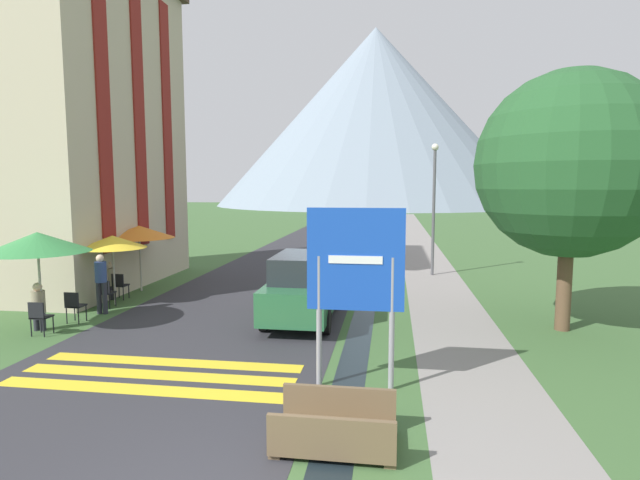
% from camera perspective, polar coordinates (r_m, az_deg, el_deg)
% --- Properties ---
extents(ground_plane, '(160.00, 160.00, 0.00)m').
position_cam_1_polar(ground_plane, '(25.16, 3.71, -2.10)').
color(ground_plane, '#3D6033').
extents(road, '(6.40, 60.00, 0.01)m').
position_cam_1_polar(road, '(35.29, 0.95, 0.32)').
color(road, '#2D2D33').
rests_on(road, ground_plane).
extents(footpath, '(2.20, 60.00, 0.01)m').
position_cam_1_polar(footpath, '(35.05, 10.89, 0.16)').
color(footpath, gray).
rests_on(footpath, ground_plane).
extents(drainage_channel, '(0.60, 60.00, 0.00)m').
position_cam_1_polar(drainage_channel, '(35.02, 6.96, 0.22)').
color(drainage_channel, black).
rests_on(drainage_channel, ground_plane).
extents(crosswalk_marking, '(5.44, 1.84, 0.01)m').
position_cam_1_polar(crosswalk_marking, '(10.46, -18.10, -14.44)').
color(crosswalk_marking, yellow).
rests_on(crosswalk_marking, ground_plane).
extents(mountain_distant, '(58.89, 58.89, 32.64)m').
position_cam_1_polar(mountain_distant, '(96.66, 6.30, 13.74)').
color(mountain_distant, gray).
rests_on(mountain_distant, ground_plane).
extents(hotel_building, '(5.39, 8.53, 12.21)m').
position_cam_1_polar(hotel_building, '(20.49, -26.29, 13.77)').
color(hotel_building, '#BCAD93').
rests_on(hotel_building, ground_plane).
extents(road_sign, '(1.73, 0.11, 3.26)m').
position_cam_1_polar(road_sign, '(8.84, 4.06, -3.94)').
color(road_sign, gray).
rests_on(road_sign, ground_plane).
extents(footbridge, '(1.70, 1.10, 0.65)m').
position_cam_1_polar(footbridge, '(7.50, 1.75, -20.89)').
color(footbridge, brown).
rests_on(footbridge, ground_plane).
extents(parked_car_near, '(1.76, 4.28, 1.82)m').
position_cam_1_polar(parked_car_near, '(13.64, -1.84, -5.33)').
color(parked_car_near, '#28663D').
rests_on(parked_car_near, ground_plane).
extents(parked_car_far, '(1.80, 4.19, 1.82)m').
position_cam_1_polar(parked_car_far, '(26.39, 3.36, 0.28)').
color(parked_car_far, silver).
rests_on(parked_car_far, ground_plane).
extents(cafe_chair_near_right, '(0.40, 0.40, 0.85)m').
position_cam_1_polar(cafe_chair_near_right, '(14.85, -26.29, -6.59)').
color(cafe_chair_near_right, black).
rests_on(cafe_chair_near_right, ground_plane).
extents(cafe_chair_nearest, '(0.40, 0.40, 0.85)m').
position_cam_1_polar(cafe_chair_nearest, '(14.01, -29.42, -7.50)').
color(cafe_chair_nearest, black).
rests_on(cafe_chair_nearest, ground_plane).
extents(cafe_chair_far_right, '(0.40, 0.40, 0.85)m').
position_cam_1_polar(cafe_chair_far_right, '(17.26, -21.94, -4.68)').
color(cafe_chair_far_right, black).
rests_on(cafe_chair_far_right, ground_plane).
extents(cafe_chair_middle, '(0.40, 0.40, 0.85)m').
position_cam_1_polar(cafe_chair_middle, '(16.24, -23.33, -5.40)').
color(cafe_chair_middle, black).
rests_on(cafe_chair_middle, ground_plane).
extents(cafe_umbrella_front_green, '(2.49, 2.49, 2.50)m').
position_cam_1_polar(cafe_umbrella_front_green, '(14.20, -29.58, -0.23)').
color(cafe_umbrella_front_green, '#B7B2A8').
rests_on(cafe_umbrella_front_green, ground_plane).
extents(cafe_umbrella_middle_yellow, '(2.00, 2.00, 2.14)m').
position_cam_1_polar(cafe_umbrella_middle_yellow, '(16.43, -22.63, -0.20)').
color(cafe_umbrella_middle_yellow, '#B7B2A8').
rests_on(cafe_umbrella_middle_yellow, ground_plane).
extents(cafe_umbrella_rear_orange, '(2.36, 2.36, 2.28)m').
position_cam_1_polar(cafe_umbrella_rear_orange, '(18.25, -19.96, 0.87)').
color(cafe_umbrella_rear_orange, '#B7B2A8').
rests_on(cafe_umbrella_rear_orange, ground_plane).
extents(person_seated_near, '(0.32, 0.32, 1.23)m').
position_cam_1_polar(person_seated_near, '(14.47, -29.49, -6.40)').
color(person_seated_near, '#282833').
rests_on(person_seated_near, ground_plane).
extents(person_standing_terrace, '(0.32, 0.32, 1.71)m').
position_cam_1_polar(person_standing_terrace, '(15.49, -23.75, -4.15)').
color(person_standing_terrace, '#282833').
rests_on(person_standing_terrace, ground_plane).
extents(person_seated_far, '(0.32, 0.32, 1.23)m').
position_cam_1_polar(person_seated_far, '(17.36, -22.98, -4.09)').
color(person_seated_far, '#282833').
rests_on(person_seated_far, ground_plane).
extents(streetlamp, '(0.28, 0.28, 5.31)m').
position_cam_1_polar(streetlamp, '(20.70, 12.89, 4.68)').
color(streetlamp, '#515156').
rests_on(streetlamp, ground_plane).
extents(tree_by_path, '(4.60, 4.60, 6.46)m').
position_cam_1_polar(tree_by_path, '(13.80, 26.73, 7.67)').
color(tree_by_path, brown).
rests_on(tree_by_path, ground_plane).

